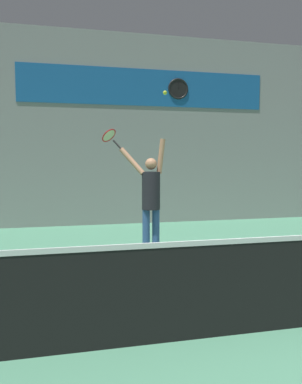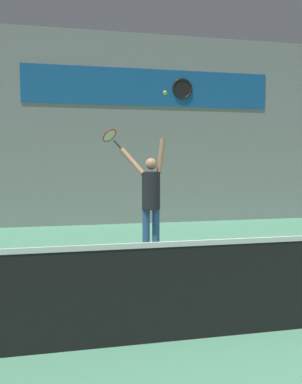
{
  "view_description": "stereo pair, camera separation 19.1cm",
  "coord_description": "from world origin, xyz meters",
  "px_view_note": "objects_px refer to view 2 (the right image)",
  "views": [
    {
      "loc": [
        -2.15,
        -4.47,
        1.7
      ],
      "look_at": [
        -0.68,
        1.88,
        1.15
      ],
      "focal_mm": 35.0,
      "sensor_mm": 36.0,
      "label": 1
    },
    {
      "loc": [
        -1.96,
        -4.51,
        1.7
      ],
      "look_at": [
        -0.68,
        1.88,
        1.15
      ],
      "focal_mm": 35.0,
      "sensor_mm": 36.0,
      "label": 2
    }
  ],
  "objects_px": {
    "tennis_racket": "(110,136)",
    "tennis_player": "(151,197)",
    "tennis_ball": "(165,93)",
    "scoreboard_clock": "(182,89)"
  },
  "relations": [
    {
      "from": "scoreboard_clock",
      "to": "tennis_racket",
      "type": "distance_m",
      "value": 4.01
    },
    {
      "from": "tennis_ball",
      "to": "tennis_player",
      "type": "bearing_deg",
      "value": 167.59
    },
    {
      "from": "tennis_player",
      "to": "tennis_racket",
      "type": "xyz_separation_m",
      "value": [
        -0.65,
        0.45,
        1.07
      ]
    },
    {
      "from": "tennis_player",
      "to": "tennis_ball",
      "type": "bearing_deg",
      "value": -12.41
    },
    {
      "from": "scoreboard_clock",
      "to": "tennis_ball",
      "type": "bearing_deg",
      "value": -110.52
    },
    {
      "from": "scoreboard_clock",
      "to": "tennis_ball",
      "type": "xyz_separation_m",
      "value": [
        -1.32,
        -3.51,
        -0.76
      ]
    },
    {
      "from": "tennis_racket",
      "to": "tennis_ball",
      "type": "relative_size",
      "value": 5.71
    },
    {
      "from": "tennis_racket",
      "to": "tennis_player",
      "type": "bearing_deg",
      "value": -34.82
    },
    {
      "from": "tennis_ball",
      "to": "scoreboard_clock",
      "type": "bearing_deg",
      "value": 69.48
    },
    {
      "from": "tennis_player",
      "to": "tennis_racket",
      "type": "distance_m",
      "value": 1.33
    }
  ]
}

